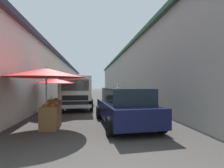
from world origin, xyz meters
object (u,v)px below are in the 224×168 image
(hatchback_car, at_px, (125,106))
(delivery_truck, at_px, (77,93))
(fruit_stall_near_right, at_px, (58,86))
(fruit_stall_far_left, at_px, (47,80))
(fruit_stall_near_left, at_px, (80,81))
(vendor_by_crates, at_px, (118,91))
(parked_scooter, at_px, (137,107))

(hatchback_car, xyz_separation_m, delivery_truck, (4.27, 2.19, 0.30))
(fruit_stall_near_right, distance_m, fruit_stall_far_left, 3.29)
(fruit_stall_near_left, xyz_separation_m, hatchback_car, (-7.73, -2.24, -1.10))
(hatchback_car, xyz_separation_m, vendor_by_crates, (8.85, -1.17, 0.23))
(fruit_stall_near_left, bearing_deg, fruit_stall_far_left, 175.15)
(hatchback_car, bearing_deg, fruit_stall_near_right, 45.08)
(fruit_stall_near_right, relative_size, parked_scooter, 1.35)
(hatchback_car, bearing_deg, delivery_truck, 27.13)
(fruit_stall_near_right, distance_m, delivery_truck, 1.56)
(fruit_stall_near_left, height_order, vendor_by_crates, fruit_stall_near_left)
(fruit_stall_near_right, xyz_separation_m, hatchback_car, (-3.13, -3.14, -0.78))
(delivery_truck, bearing_deg, fruit_stall_near_right, 140.27)
(fruit_stall_near_left, xyz_separation_m, parked_scooter, (-5.93, -3.23, -1.38))
(fruit_stall_far_left, height_order, parked_scooter, fruit_stall_far_left)
(fruit_stall_near_right, bearing_deg, delivery_truck, -39.73)
(fruit_stall_near_left, distance_m, fruit_stall_near_right, 4.70)
(fruit_stall_near_left, relative_size, hatchback_car, 0.60)
(fruit_stall_near_left, height_order, hatchback_car, fruit_stall_near_left)
(vendor_by_crates, bearing_deg, fruit_stall_far_left, 155.60)
(hatchback_car, height_order, parked_scooter, hatchback_car)
(fruit_stall_near_left, distance_m, fruit_stall_far_left, 7.90)
(fruit_stall_near_right, distance_m, vendor_by_crates, 7.18)
(fruit_stall_near_right, bearing_deg, vendor_by_crates, -37.00)
(fruit_stall_near_left, height_order, fruit_stall_near_right, fruit_stall_near_left)
(delivery_truck, distance_m, vendor_by_crates, 5.68)
(fruit_stall_far_left, xyz_separation_m, delivery_truck, (4.41, -0.72, -0.73))
(hatchback_car, distance_m, vendor_by_crates, 8.93)
(fruit_stall_near_left, bearing_deg, vendor_by_crates, -71.78)
(vendor_by_crates, bearing_deg, hatchback_car, 172.45)
(delivery_truck, bearing_deg, fruit_stall_far_left, 170.76)
(fruit_stall_near_left, bearing_deg, fruit_stall_near_right, 168.94)
(fruit_stall_far_left, bearing_deg, fruit_stall_near_left, -4.85)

